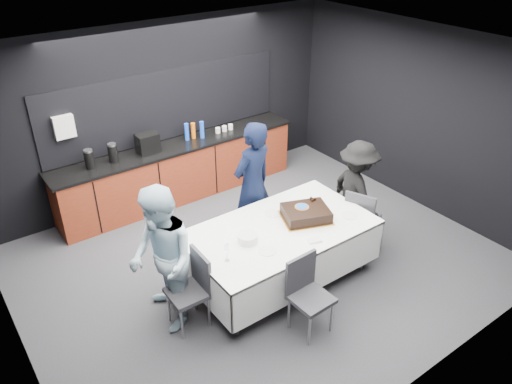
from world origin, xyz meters
TOP-DOWN VIEW (x-y plane):
  - ground at (0.00, 0.00)m, footprint 6.00×6.00m
  - room_shell at (0.00, 0.00)m, footprint 6.04×5.04m
  - kitchenette at (-0.02, 2.22)m, footprint 4.10×0.64m
  - party_table at (0.00, -0.40)m, footprint 2.32×1.32m
  - cake_assembly at (0.39, -0.43)m, footprint 0.73×0.67m
  - plate_stack at (-0.49, -0.41)m, footprint 0.24×0.24m
  - loose_plate_near at (-0.41, -0.69)m, footprint 0.21×0.21m
  - loose_plate_right_a at (0.70, -0.34)m, footprint 0.20×0.20m
  - loose_plate_right_b at (0.88, -0.71)m, footprint 0.21×0.21m
  - loose_plate_far at (0.13, -0.10)m, footprint 0.22×0.22m
  - fork_pile at (0.15, -0.87)m, footprint 0.18×0.14m
  - champagne_flute at (-0.88, -0.56)m, footprint 0.06×0.06m
  - chair_left at (-1.26, -0.44)m, footprint 0.43×0.43m
  - chair_right at (1.30, -0.55)m, footprint 0.55×0.55m
  - chair_near at (-0.29, -1.24)m, footprint 0.43×0.43m
  - person_center at (0.21, 0.47)m, footprint 0.74×0.56m
  - person_left at (-1.52, -0.25)m, footprint 0.80×0.95m
  - person_right at (1.45, -0.29)m, footprint 0.74×1.06m

SIDE VIEW (x-z plane):
  - ground at x=0.00m, z-range 0.00..0.00m
  - chair_left at x=-1.26m, z-range 0.07..1.00m
  - chair_right at x=1.30m, z-range 0.07..1.00m
  - chair_near at x=-0.29m, z-range 0.07..1.00m
  - kitchenette at x=-0.02m, z-range -0.48..1.57m
  - party_table at x=0.00m, z-range 0.25..1.03m
  - person_right at x=1.45m, z-range 0.00..1.50m
  - loose_plate_near at x=-0.41m, z-range 0.78..0.79m
  - loose_plate_right_a at x=0.70m, z-range 0.78..0.79m
  - loose_plate_right_b at x=0.88m, z-range 0.78..0.79m
  - loose_plate_far at x=0.13m, z-range 0.78..0.79m
  - fork_pile at x=0.15m, z-range 0.78..0.80m
  - plate_stack at x=-0.49m, z-range 0.78..0.88m
  - cake_assembly at x=0.39m, z-range 0.76..0.95m
  - person_left at x=-1.52m, z-range 0.00..1.75m
  - person_center at x=0.21m, z-range 0.00..1.82m
  - champagne_flute at x=-0.88m, z-range 0.83..1.05m
  - room_shell at x=0.00m, z-range 0.45..3.27m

